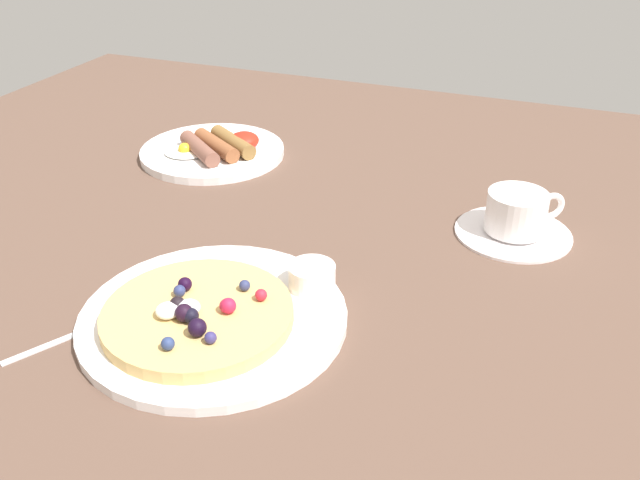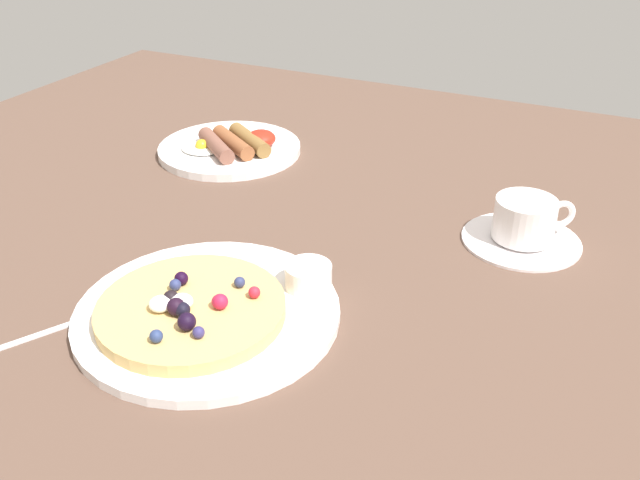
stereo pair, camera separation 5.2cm
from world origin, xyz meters
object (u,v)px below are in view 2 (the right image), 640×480
pancake_plate (208,312)px  coffee_cup (526,218)px  breakfast_plate (230,149)px  coffee_saucer (521,239)px  syrup_ramekin (308,276)px

pancake_plate → coffee_cup: bearing=48.8°
breakfast_plate → coffee_saucer: size_ratio=1.55×
syrup_ramekin → breakfast_plate: bearing=133.9°
syrup_ramekin → coffee_cup: bearing=49.4°
pancake_plate → syrup_ramekin: 11.60cm
pancake_plate → coffee_cup: 40.93cm
syrup_ramekin → pancake_plate: bearing=-132.9°
pancake_plate → syrup_ramekin: syrup_ramekin is taller
breakfast_plate → coffee_saucer: (48.84, -8.83, -0.26)cm
breakfast_plate → coffee_cup: coffee_cup is taller
coffee_saucer → syrup_ramekin: bearing=-130.5°
coffee_cup → coffee_saucer: bearing=-145.7°
coffee_cup → breakfast_plate: bearing=169.9°
breakfast_plate → coffee_cup: bearing=-10.1°
pancake_plate → coffee_cup: size_ratio=2.95×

